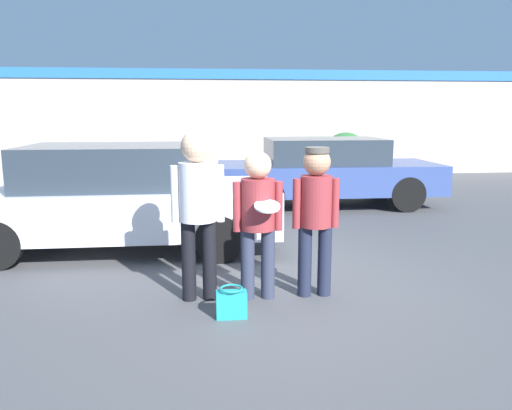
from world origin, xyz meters
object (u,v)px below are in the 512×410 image
(parked_car_near, at_px, (118,197))
(parked_car_far, at_px, (327,171))
(person_left, at_px, (198,199))
(shrub, at_px, (345,155))
(person_right, at_px, (316,209))
(person_middle_with_frisbee, at_px, (258,213))
(handbag, at_px, (232,303))

(parked_car_near, height_order, parked_car_far, parked_car_near)
(person_left, relative_size, shrub, 1.30)
(person_left, height_order, parked_car_near, person_left)
(parked_car_near, bearing_deg, person_left, -61.75)
(person_left, relative_size, person_right, 1.11)
(person_middle_with_frisbee, height_order, handbag, person_middle_with_frisbee)
(parked_car_near, bearing_deg, handbag, -61.26)
(person_middle_with_frisbee, xyz_separation_m, parked_car_far, (2.07, 5.27, -0.20))
(parked_car_near, relative_size, shrub, 3.30)
(shrub, bearing_deg, person_right, -107.89)
(parked_car_far, bearing_deg, person_right, -105.37)
(person_right, xyz_separation_m, shrub, (3.14, 9.73, -0.28))
(parked_car_far, xyz_separation_m, handbag, (-2.39, -5.77, -0.60))
(handbag, bearing_deg, parked_car_near, 118.74)
(person_left, xyz_separation_m, parked_car_far, (2.70, 5.24, -0.36))
(person_right, relative_size, parked_car_far, 0.35)
(person_left, distance_m, shrub, 10.68)
(parked_car_near, xyz_separation_m, handbag, (1.51, -2.74, -0.62))
(person_right, bearing_deg, shrub, 72.11)
(person_left, xyz_separation_m, shrub, (4.40, 9.72, -0.41))
(shrub, distance_m, handbag, 11.05)
(parked_car_near, height_order, handbag, parked_car_near)
(parked_car_far, bearing_deg, person_left, -117.24)
(person_right, height_order, shrub, person_right)
(handbag, bearing_deg, person_middle_with_frisbee, 57.85)
(person_middle_with_frisbee, bearing_deg, parked_car_far, 68.55)
(person_left, relative_size, parked_car_far, 0.39)
(person_left, bearing_deg, handbag, -59.26)
(parked_car_far, bearing_deg, person_middle_with_frisbee, -111.45)
(person_middle_with_frisbee, relative_size, handbag, 5.15)
(shrub, xyz_separation_m, handbag, (-4.08, -10.25, -0.54))
(person_right, bearing_deg, handbag, -151.04)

